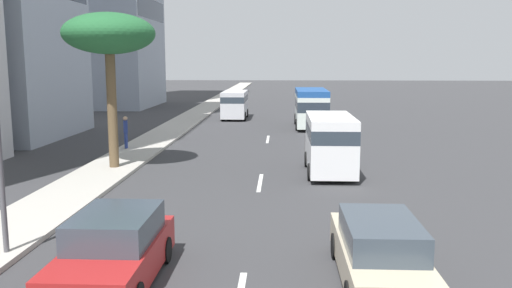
{
  "coord_description": "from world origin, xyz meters",
  "views": [
    {
      "loc": [
        -4.58,
        -0.86,
        4.97
      ],
      "look_at": [
        17.39,
        0.2,
        1.51
      ],
      "focal_mm": 37.32,
      "sensor_mm": 36.0,
      "label": 1
    }
  ],
  "objects_px": {
    "minibus_lead": "(311,106)",
    "car_fourth": "(379,252)",
    "van_third": "(235,103)",
    "car_second": "(114,251)",
    "pedestrian_near_lamp": "(126,130)",
    "palm_tree": "(109,36)",
    "van_fifth": "(330,141)"
  },
  "relations": [
    {
      "from": "palm_tree",
      "to": "minibus_lead",
      "type": "bearing_deg",
      "value": -31.22
    },
    {
      "from": "car_fourth",
      "to": "palm_tree",
      "type": "relative_size",
      "value": 0.69
    },
    {
      "from": "minibus_lead",
      "to": "pedestrian_near_lamp",
      "type": "height_order",
      "value": "minibus_lead"
    },
    {
      "from": "minibus_lead",
      "to": "van_fifth",
      "type": "distance_m",
      "value": 16.52
    },
    {
      "from": "van_third",
      "to": "minibus_lead",
      "type": "bearing_deg",
      "value": 48.02
    },
    {
      "from": "van_third",
      "to": "pedestrian_near_lamp",
      "type": "bearing_deg",
      "value": -15.39
    },
    {
      "from": "van_fifth",
      "to": "minibus_lead",
      "type": "bearing_deg",
      "value": -0.18
    },
    {
      "from": "minibus_lead",
      "to": "car_fourth",
      "type": "bearing_deg",
      "value": 179.98
    },
    {
      "from": "car_fourth",
      "to": "palm_tree",
      "type": "xyz_separation_m",
      "value": [
        12.12,
        9.84,
        5.31
      ]
    },
    {
      "from": "car_fourth",
      "to": "pedestrian_near_lamp",
      "type": "bearing_deg",
      "value": 31.99
    },
    {
      "from": "minibus_lead",
      "to": "car_fourth",
      "type": "height_order",
      "value": "minibus_lead"
    },
    {
      "from": "car_second",
      "to": "pedestrian_near_lamp",
      "type": "bearing_deg",
      "value": -164.41
    },
    {
      "from": "van_third",
      "to": "van_fifth",
      "type": "height_order",
      "value": "van_fifth"
    },
    {
      "from": "pedestrian_near_lamp",
      "to": "palm_tree",
      "type": "xyz_separation_m",
      "value": [
        -5.17,
        -0.97,
        4.9
      ]
    },
    {
      "from": "van_third",
      "to": "pedestrian_near_lamp",
      "type": "xyz_separation_m",
      "value": [
        -16.68,
        4.59,
        -0.21
      ]
    },
    {
      "from": "minibus_lead",
      "to": "pedestrian_near_lamp",
      "type": "distance_m",
      "value": 15.48
    },
    {
      "from": "minibus_lead",
      "to": "car_fourth",
      "type": "relative_size",
      "value": 1.38
    },
    {
      "from": "car_second",
      "to": "van_fifth",
      "type": "distance_m",
      "value": 13.47
    },
    {
      "from": "minibus_lead",
      "to": "car_fourth",
      "type": "distance_m",
      "value": 28.38
    },
    {
      "from": "car_fourth",
      "to": "palm_tree",
      "type": "distance_m",
      "value": 16.49
    },
    {
      "from": "car_second",
      "to": "car_fourth",
      "type": "distance_m",
      "value": 5.91
    },
    {
      "from": "minibus_lead",
      "to": "car_second",
      "type": "distance_m",
      "value": 29.24
    },
    {
      "from": "pedestrian_near_lamp",
      "to": "minibus_lead",
      "type": "bearing_deg",
      "value": 120.24
    },
    {
      "from": "van_fifth",
      "to": "palm_tree",
      "type": "relative_size",
      "value": 0.7
    },
    {
      "from": "van_fifth",
      "to": "pedestrian_near_lamp",
      "type": "relative_size",
      "value": 2.74
    },
    {
      "from": "van_fifth",
      "to": "car_second",
      "type": "bearing_deg",
      "value": 154.14
    },
    {
      "from": "car_second",
      "to": "van_fifth",
      "type": "height_order",
      "value": "van_fifth"
    },
    {
      "from": "car_second",
      "to": "van_third",
      "type": "bearing_deg",
      "value": -179.49
    },
    {
      "from": "car_second",
      "to": "van_third",
      "type": "relative_size",
      "value": 0.88
    },
    {
      "from": "van_fifth",
      "to": "pedestrian_near_lamp",
      "type": "bearing_deg",
      "value": 63.17
    },
    {
      "from": "van_third",
      "to": "car_fourth",
      "type": "height_order",
      "value": "van_third"
    },
    {
      "from": "van_third",
      "to": "car_second",
      "type": "bearing_deg",
      "value": 0.51
    }
  ]
}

